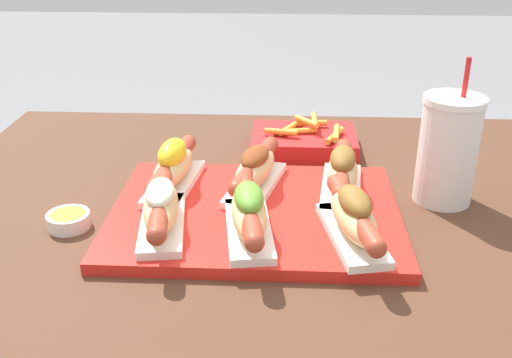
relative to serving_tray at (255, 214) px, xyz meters
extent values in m
cube|color=red|center=(0.00, 0.00, 0.00)|extent=(0.43, 0.33, 0.02)
cube|color=white|center=(-0.13, -0.06, 0.02)|extent=(0.08, 0.18, 0.01)
ellipsoid|color=#DBB77A|center=(-0.13, -0.06, 0.04)|extent=(0.07, 0.16, 0.04)
cylinder|color=#9E3D28|center=(-0.13, -0.06, 0.05)|extent=(0.05, 0.19, 0.03)
sphere|color=#9E3D28|center=(-0.12, -0.16, 0.05)|extent=(0.03, 0.03, 0.03)
sphere|color=#9E3D28|center=(-0.14, 0.03, 0.05)|extent=(0.03, 0.03, 0.03)
ellipsoid|color=silver|center=(-0.13, -0.06, 0.06)|extent=(0.05, 0.09, 0.03)
cube|color=white|center=(0.00, -0.07, 0.02)|extent=(0.08, 0.18, 0.01)
ellipsoid|color=#DBB77A|center=(0.00, -0.07, 0.04)|extent=(0.07, 0.16, 0.04)
cylinder|color=#9E3D28|center=(0.00, -0.07, 0.05)|extent=(0.05, 0.19, 0.03)
sphere|color=#9E3D28|center=(0.01, -0.17, 0.05)|extent=(0.03, 0.03, 0.03)
sphere|color=#9E3D28|center=(-0.02, 0.02, 0.05)|extent=(0.03, 0.03, 0.03)
ellipsoid|color=#5B992D|center=(0.00, -0.07, 0.07)|extent=(0.05, 0.09, 0.03)
cube|color=white|center=(0.14, -0.08, 0.02)|extent=(0.09, 0.18, 0.01)
ellipsoid|color=#DBB77A|center=(0.14, -0.08, 0.04)|extent=(0.08, 0.16, 0.04)
cylinder|color=#9E3D28|center=(0.14, -0.08, 0.05)|extent=(0.06, 0.19, 0.03)
sphere|color=#9E3D28|center=(0.16, -0.17, 0.05)|extent=(0.03, 0.03, 0.03)
sphere|color=#9E3D28|center=(0.12, 0.01, 0.05)|extent=(0.03, 0.03, 0.03)
ellipsoid|color=brown|center=(0.14, -0.08, 0.07)|extent=(0.06, 0.09, 0.03)
cube|color=white|center=(-0.14, 0.07, 0.02)|extent=(0.08, 0.18, 0.01)
ellipsoid|color=#DBB77A|center=(-0.14, 0.07, 0.04)|extent=(0.07, 0.16, 0.04)
cylinder|color=#9E3D28|center=(-0.14, 0.07, 0.05)|extent=(0.05, 0.19, 0.03)
sphere|color=#9E3D28|center=(-0.15, -0.02, 0.05)|extent=(0.03, 0.03, 0.03)
sphere|color=#9E3D28|center=(-0.12, 0.16, 0.05)|extent=(0.03, 0.03, 0.03)
ellipsoid|color=yellow|center=(-0.14, 0.07, 0.07)|extent=(0.05, 0.09, 0.04)
cube|color=white|center=(0.00, 0.07, 0.02)|extent=(0.10, 0.18, 0.01)
ellipsoid|color=#DBB77A|center=(0.00, 0.07, 0.04)|extent=(0.08, 0.16, 0.04)
cylinder|color=#9E3D28|center=(0.00, 0.07, 0.05)|extent=(0.07, 0.19, 0.03)
sphere|color=#9E3D28|center=(-0.03, -0.02, 0.05)|extent=(0.03, 0.03, 0.03)
sphere|color=#9E3D28|center=(0.02, 0.16, 0.05)|extent=(0.03, 0.03, 0.03)
ellipsoid|color=brown|center=(0.00, 0.07, 0.06)|extent=(0.06, 0.09, 0.03)
cube|color=white|center=(0.13, 0.06, 0.02)|extent=(0.08, 0.18, 0.01)
ellipsoid|color=#DBB77A|center=(0.13, 0.06, 0.04)|extent=(0.06, 0.15, 0.04)
cylinder|color=#9E3D28|center=(0.13, 0.06, 0.05)|extent=(0.05, 0.19, 0.03)
sphere|color=#9E3D28|center=(0.12, -0.03, 0.05)|extent=(0.03, 0.03, 0.03)
sphere|color=#9E3D28|center=(0.14, 0.16, 0.05)|extent=(0.03, 0.03, 0.03)
ellipsoid|color=brown|center=(0.13, 0.06, 0.07)|extent=(0.05, 0.09, 0.03)
cylinder|color=white|center=(-0.27, -0.04, 0.00)|extent=(0.06, 0.06, 0.02)
cylinder|color=yellow|center=(-0.27, -0.04, 0.01)|extent=(0.05, 0.05, 0.01)
cylinder|color=white|center=(0.30, 0.08, 0.07)|extent=(0.09, 0.09, 0.16)
cylinder|color=white|center=(0.30, 0.08, 0.16)|extent=(0.09, 0.09, 0.01)
cylinder|color=red|center=(0.31, 0.08, 0.19)|extent=(0.01, 0.01, 0.06)
cube|color=red|center=(0.08, 0.28, 0.01)|extent=(0.20, 0.15, 0.03)
cylinder|color=gold|center=(0.03, 0.26, 0.04)|extent=(0.06, 0.02, 0.01)
cylinder|color=gold|center=(0.14, 0.25, 0.04)|extent=(0.02, 0.08, 0.01)
cylinder|color=gold|center=(0.08, 0.30, 0.04)|extent=(0.05, 0.05, 0.01)
cylinder|color=gold|center=(0.13, 0.25, 0.03)|extent=(0.04, 0.07, 0.01)
cylinder|color=gold|center=(0.05, 0.29, 0.03)|extent=(0.05, 0.08, 0.01)
cylinder|color=gold|center=(0.06, 0.28, 0.03)|extent=(0.09, 0.03, 0.01)
cylinder|color=gold|center=(0.09, 0.32, 0.04)|extent=(0.06, 0.02, 0.01)
cylinder|color=gold|center=(0.10, 0.32, 0.04)|extent=(0.01, 0.07, 0.01)
camera|label=1|loc=(0.04, -0.80, 0.43)|focal=42.00mm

